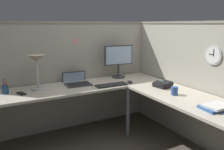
% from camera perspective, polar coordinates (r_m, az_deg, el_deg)
% --- Properties ---
extents(ground_plane, '(6.80, 6.80, 0.00)m').
position_cam_1_polar(ground_plane, '(3.21, 2.93, -16.33)').
color(ground_plane, '#4C443D').
extents(cubicle_wall_back, '(2.57, 0.12, 1.58)m').
position_cam_1_polar(cubicle_wall_back, '(3.53, -9.46, -0.00)').
color(cubicle_wall_back, '#A8A393').
rests_on(cubicle_wall_back, ground).
extents(cubicle_wall_right, '(0.12, 2.37, 1.58)m').
position_cam_1_polar(cubicle_wall_right, '(3.26, 18.79, -1.54)').
color(cubicle_wall_right, '#A8A393').
rests_on(cubicle_wall_right, ground).
extents(desk, '(2.35, 2.15, 0.73)m').
position_cam_1_polar(desk, '(2.85, 1.06, -6.24)').
color(desk, beige).
rests_on(desk, ground).
extents(monitor, '(0.46, 0.20, 0.50)m').
position_cam_1_polar(monitor, '(3.54, 1.63, 4.01)').
color(monitor, '#38383D').
rests_on(monitor, desk).
extents(laptop, '(0.37, 0.40, 0.22)m').
position_cam_1_polar(laptop, '(3.27, -8.78, -1.65)').
color(laptop, '#38383D').
rests_on(laptop, desk).
extents(keyboard, '(0.43, 0.16, 0.02)m').
position_cam_1_polar(keyboard, '(3.12, -0.14, -2.46)').
color(keyboard, '#232326').
rests_on(keyboard, desk).
extents(computer_mouse, '(0.06, 0.10, 0.03)m').
position_cam_1_polar(computer_mouse, '(3.27, 4.47, -1.68)').
color(computer_mouse, '#38383D').
rests_on(computer_mouse, desk).
extents(desk_lamp_dome, '(0.24, 0.24, 0.44)m').
position_cam_1_polar(desk_lamp_dome, '(3.03, -18.11, 3.29)').
color(desk_lamp_dome, '#B7BABF').
rests_on(desk_lamp_dome, desk).
extents(pen_cup, '(0.08, 0.08, 0.18)m').
position_cam_1_polar(pen_cup, '(3.03, -24.81, -3.25)').
color(pen_cup, navy).
rests_on(pen_cup, desk).
extents(cell_phone, '(0.11, 0.16, 0.01)m').
position_cam_1_polar(cell_phone, '(2.96, -21.44, -4.26)').
color(cell_phone, black).
rests_on(cell_phone, desk).
extents(office_phone, '(0.21, 0.22, 0.11)m').
position_cam_1_polar(office_phone, '(3.11, 12.41, -2.29)').
color(office_phone, black).
rests_on(office_phone, desk).
extents(book_stack, '(0.31, 0.24, 0.04)m').
position_cam_1_polar(book_stack, '(2.50, 24.30, -7.18)').
color(book_stack, '#335999').
rests_on(book_stack, desk).
extents(coffee_mug, '(0.08, 0.08, 0.10)m').
position_cam_1_polar(coffee_mug, '(2.81, 15.13, -3.78)').
color(coffee_mug, '#2D4C8C').
rests_on(coffee_mug, desk).
extents(wall_clock, '(0.04, 0.22, 0.22)m').
position_cam_1_polar(wall_clock, '(2.92, 23.76, 4.42)').
color(wall_clock, '#B7BABF').
extents(pinned_note_leftmost, '(0.09, 0.00, 0.07)m').
position_cam_1_polar(pinned_note_leftmost, '(3.41, -9.09, 8.21)').
color(pinned_note_leftmost, pink).
extents(pinned_note_middle, '(0.06, 0.00, 0.09)m').
position_cam_1_polar(pinned_note_middle, '(3.65, -0.65, 6.93)').
color(pinned_note_middle, '#99B7E5').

